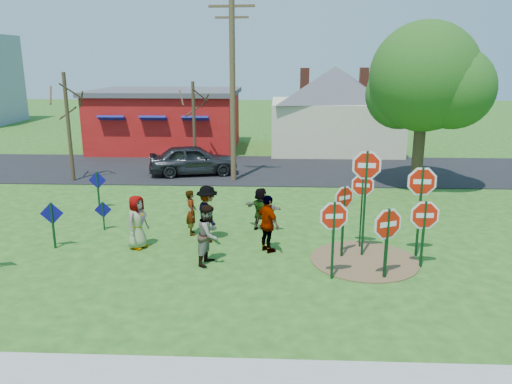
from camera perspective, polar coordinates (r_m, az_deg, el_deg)
ground at (r=16.17m, az=-4.35°, el=-6.17°), size 120.00×120.00×0.00m
road at (r=27.16m, az=-1.49°, el=2.61°), size 120.00×7.50×0.04m
dirt_patch at (r=15.35m, az=12.26°, el=-7.61°), size 3.20×3.20×0.03m
red_building at (r=34.00m, az=-10.11°, el=8.20°), size 9.40×7.69×3.90m
cream_house at (r=33.30m, az=8.90°, el=9.77°), size 9.40×9.40×6.50m
stop_sign_a at (r=13.43m, az=8.88°, el=-3.53°), size 1.05×0.19×2.32m
stop_sign_b at (r=15.82m, az=12.06°, el=0.01°), size 0.94×0.21×2.52m
stop_sign_c at (r=14.99m, az=12.46°, el=1.46°), size 1.17×0.08×3.40m
stop_sign_d at (r=15.48m, az=18.38°, el=0.30°), size 1.17×0.08×2.92m
stop_sign_e at (r=13.82m, az=14.80°, el=-4.10°), size 1.08×0.50×2.14m
stop_sign_f at (r=14.84m, az=18.70°, el=-2.95°), size 1.12×0.08×2.13m
stop_sign_g at (r=14.95m, az=10.00°, el=-1.50°), size 0.79×0.54×2.34m
blue_diamond_b at (r=16.89m, az=-22.24°, el=-2.97°), size 0.72×0.12×1.51m
blue_diamond_c at (r=18.19m, az=-17.07°, el=-2.28°), size 0.58×0.12×1.04m
blue_diamond_d at (r=20.80m, az=-17.63°, el=0.71°), size 0.71×0.07×1.53m
person_a at (r=16.13m, az=-13.42°, el=-3.35°), size 0.84×0.99×1.72m
person_b at (r=17.08m, az=-7.39°, el=-2.33°), size 0.50×0.64×1.56m
person_c at (r=14.57m, az=-5.39°, el=-4.85°), size 0.90×1.03×1.79m
person_d at (r=16.30m, az=-5.57°, el=-2.52°), size 1.16×1.40×1.88m
person_e at (r=15.37m, az=1.36°, el=-3.67°), size 0.99×1.12×1.82m
person_f at (r=17.37m, az=0.56°, el=-1.96°), size 1.46×1.07×1.53m
suv at (r=25.95m, az=-7.16°, el=3.69°), size 4.79×2.73×1.54m
utility_pole at (r=24.01m, az=-2.69°, el=12.00°), size 2.13×0.31×8.72m
leafy_tree at (r=23.60m, az=18.94°, el=11.73°), size 5.26×4.80×7.48m
bare_tree_west at (r=25.65m, az=-20.78°, el=8.56°), size 1.80×1.80×5.24m
bare_tree_east at (r=28.24m, az=-7.14°, el=9.11°), size 1.80×1.80×4.65m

